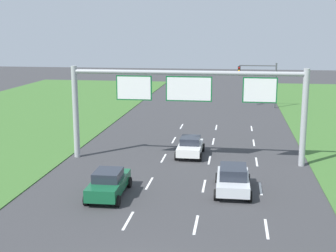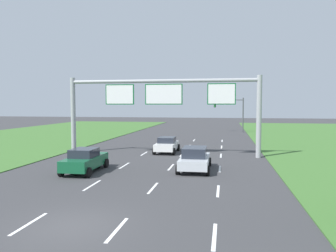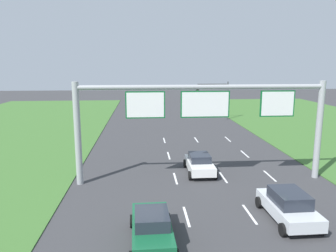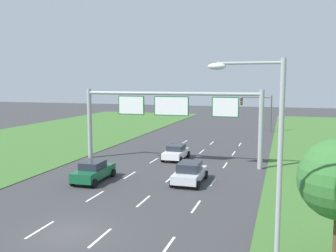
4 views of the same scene
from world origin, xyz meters
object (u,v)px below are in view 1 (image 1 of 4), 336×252
object	(u,v)px
car_mid_lane	(109,183)
sign_gantry	(188,96)
car_lead_silver	(190,146)
traffic_light_mast	(260,77)
car_near_red	(233,179)

from	to	relation	value
car_mid_lane	sign_gantry	size ratio (longest dim) A/B	0.26
car_lead_silver	traffic_light_mast	world-z (taller)	traffic_light_mast
car_lead_silver	car_mid_lane	distance (m)	10.42
car_lead_silver	traffic_light_mast	distance (m)	24.76
car_near_red	sign_gantry	bearing A→B (deg)	117.95
sign_gantry	car_mid_lane	bearing A→B (deg)	-115.41
car_mid_lane	traffic_light_mast	bearing A→B (deg)	71.66
car_near_red	sign_gantry	world-z (taller)	sign_gantry
car_lead_silver	sign_gantry	bearing A→B (deg)	-92.18
car_mid_lane	sign_gantry	world-z (taller)	sign_gantry
traffic_light_mast	car_lead_silver	bearing A→B (deg)	-104.90
sign_gantry	traffic_light_mast	size ratio (longest dim) A/B	3.08
car_lead_silver	car_mid_lane	world-z (taller)	car_mid_lane
car_lead_silver	traffic_light_mast	xyz separation A→B (m)	(6.31, 23.73, 3.12)
car_lead_silver	sign_gantry	distance (m)	4.49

